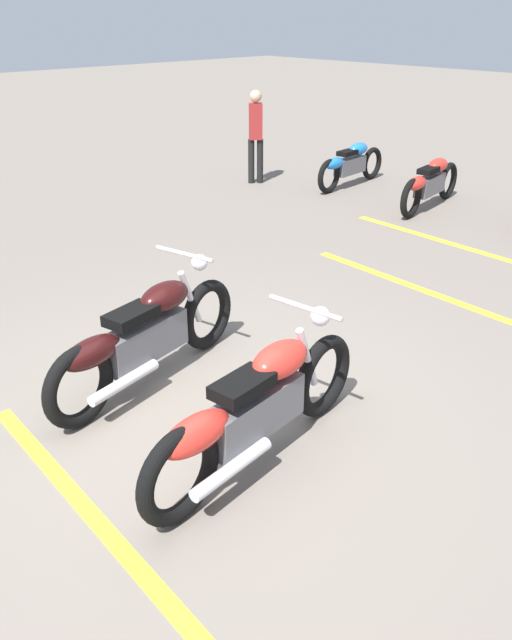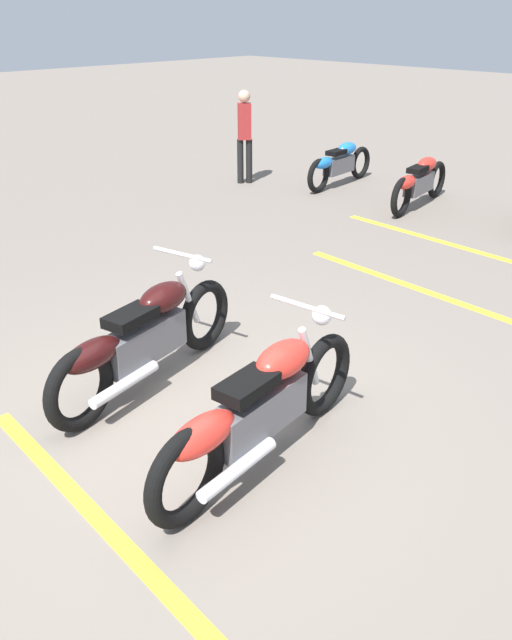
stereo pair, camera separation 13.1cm
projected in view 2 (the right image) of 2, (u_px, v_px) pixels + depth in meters
name	position (u px, v px, depth m)	size (l,w,h in m)	color
ground_plane	(192.00, 423.00, 5.10)	(60.00, 60.00, 0.00)	slate
motorcycle_bright_foreground	(259.00, 408.00, 4.45)	(2.23, 0.65, 1.04)	black
motorcycle_dark_foreground	(144.00, 338.00, 5.40)	(2.20, 0.76, 1.04)	black
motorcycle_row_right	(419.00, 182.00, 10.39)	(2.01, 0.45, 0.76)	black
motorcycle_row_far_right	(339.00, 163.00, 11.67)	(1.96, 0.34, 0.74)	black
bystander_near_row	(245.00, 132.00, 11.66)	(0.29, 0.28, 1.63)	black
parking_stripe_near	(102.00, 523.00, 4.10)	(3.20, 0.12, 0.01)	yellow
parking_stripe_mid	(416.00, 288.00, 7.54)	(3.20, 0.12, 0.01)	yellow
parking_stripe_far	(440.00, 241.00, 9.04)	(3.20, 0.12, 0.01)	yellow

